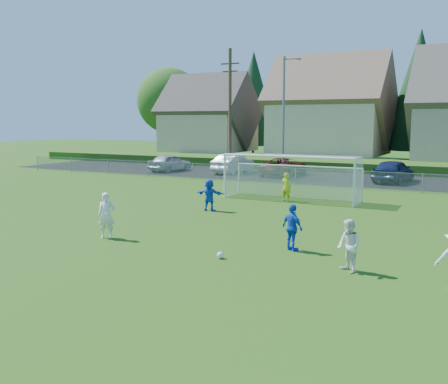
% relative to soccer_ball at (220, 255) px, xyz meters
% --- Properties ---
extents(ground, '(160.00, 160.00, 0.00)m').
position_rel_soccer_ball_xyz_m(ground, '(-2.37, -3.26, -0.11)').
color(ground, '#193D0C').
rests_on(ground, ground).
extents(asphalt_lot, '(60.00, 60.00, 0.00)m').
position_rel_soccer_ball_xyz_m(asphalt_lot, '(-2.37, 24.24, -0.10)').
color(asphalt_lot, black).
rests_on(asphalt_lot, ground).
extents(grass_embankment, '(70.00, 6.00, 0.80)m').
position_rel_soccer_ball_xyz_m(grass_embankment, '(-2.37, 31.74, 0.29)').
color(grass_embankment, '#1E420F').
rests_on(grass_embankment, ground).
extents(soccer_ball, '(0.22, 0.22, 0.22)m').
position_rel_soccer_ball_xyz_m(soccer_ball, '(0.00, 0.00, 0.00)').
color(soccer_ball, white).
rests_on(soccer_ball, ground).
extents(player_white_a, '(0.74, 0.70, 1.70)m').
position_rel_soccer_ball_xyz_m(player_white_a, '(-5.11, 0.60, 0.74)').
color(player_white_a, white).
rests_on(player_white_a, ground).
extents(player_white_b, '(0.94, 0.94, 1.54)m').
position_rel_soccer_ball_xyz_m(player_white_b, '(3.96, 0.42, 0.66)').
color(player_white_b, white).
rests_on(player_white_b, ground).
extents(player_blue_a, '(1.00, 0.78, 1.58)m').
position_rel_soccer_ball_xyz_m(player_blue_a, '(1.65, 2.03, 0.68)').
color(player_blue_a, blue).
rests_on(player_blue_a, ground).
extents(player_blue_b, '(1.46, 0.54, 1.55)m').
position_rel_soccer_ball_xyz_m(player_blue_b, '(-4.65, 7.54, 0.66)').
color(player_blue_b, blue).
rests_on(player_blue_b, ground).
extents(goalkeeper, '(0.60, 0.42, 1.54)m').
position_rel_soccer_ball_xyz_m(goalkeeper, '(-2.48, 12.14, 0.66)').
color(goalkeeper, '#CCE61B').
rests_on(goalkeeper, ground).
extents(car_a, '(2.17, 4.48, 1.47)m').
position_rel_soccer_ball_xyz_m(car_a, '(-17.36, 23.14, 0.63)').
color(car_a, '#ACAEB4').
rests_on(car_a, ground).
extents(car_b, '(1.79, 4.75, 1.55)m').
position_rel_soccer_ball_xyz_m(car_b, '(-11.83, 24.26, 0.66)').
color(car_b, white).
rests_on(car_b, ground).
extents(car_c, '(2.57, 5.17, 1.41)m').
position_rel_soccer_ball_xyz_m(car_c, '(-7.37, 24.32, 0.60)').
color(car_c, '#610B12').
rests_on(car_c, ground).
extents(car_e, '(2.50, 4.94, 1.61)m').
position_rel_soccer_ball_xyz_m(car_e, '(1.05, 23.75, 0.70)').
color(car_e, '#131F43').
rests_on(car_e, ground).
extents(soccer_goal, '(7.42, 1.90, 2.50)m').
position_rel_soccer_ball_xyz_m(soccer_goal, '(-2.37, 12.79, 1.52)').
color(soccer_goal, white).
rests_on(soccer_goal, ground).
extents(chainlink_fence, '(52.06, 0.06, 1.20)m').
position_rel_soccer_ball_xyz_m(chainlink_fence, '(-2.37, 18.74, 0.52)').
color(chainlink_fence, gray).
rests_on(chainlink_fence, ground).
extents(streetlight, '(1.38, 0.18, 9.00)m').
position_rel_soccer_ball_xyz_m(streetlight, '(-6.82, 22.74, 4.73)').
color(streetlight, slate).
rests_on(streetlight, ground).
extents(utility_pole, '(1.60, 0.26, 10.00)m').
position_rel_soccer_ball_xyz_m(utility_pole, '(-11.87, 23.74, 5.04)').
color(utility_pole, '#473321').
rests_on(utility_pole, ground).
extents(houses_row, '(53.90, 11.45, 13.27)m').
position_rel_soccer_ball_xyz_m(houses_row, '(-0.40, 39.20, 7.22)').
color(houses_row, tan).
rests_on(houses_row, ground).
extents(tree_row, '(65.98, 12.36, 13.80)m').
position_rel_soccer_ball_xyz_m(tree_row, '(-1.33, 45.48, 6.80)').
color(tree_row, '#382616').
rests_on(tree_row, ground).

